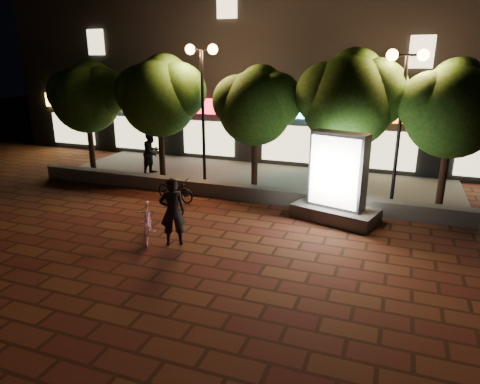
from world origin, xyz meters
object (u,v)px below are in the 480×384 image
at_px(tree_far_right, 455,106).
at_px(pedestrian, 151,152).
at_px(tree_far_left, 88,95).
at_px(street_lamp_left, 202,79).
at_px(ad_kiosk, 337,186).
at_px(scooter_parked, 175,189).
at_px(street_lamp_right, 404,88).
at_px(rider, 173,212).
at_px(tree_mid, 257,103).
at_px(tree_right, 351,96).
at_px(scooter_pink, 147,222).
at_px(tree_left, 160,93).

bearing_deg(tree_far_right, pedestrian, 178.95).
xyz_separation_m(tree_far_left, tree_far_right, (14.00, 0.00, 0.08)).
xyz_separation_m(tree_far_left, pedestrian, (2.79, 0.21, -2.30)).
relative_size(street_lamp_left, ad_kiosk, 1.87).
xyz_separation_m(ad_kiosk, scooter_parked, (-5.52, -0.10, -0.69)).
bearing_deg(street_lamp_right, rider, -134.78).
xyz_separation_m(ad_kiosk, pedestrian, (-8.06, 2.57, -0.11)).
height_order(tree_far_right, street_lamp_left, street_lamp_left).
xyz_separation_m(tree_mid, tree_right, (3.31, 0.00, 0.35)).
bearing_deg(ad_kiosk, street_lamp_right, 52.81).
xyz_separation_m(tree_far_right, rider, (-6.95, -5.70, -2.44)).
bearing_deg(tree_far_left, scooter_parked, -24.76).
bearing_deg(scooter_pink, scooter_parked, 77.38).
distance_m(tree_far_left, scooter_pink, 8.85).
bearing_deg(tree_right, tree_mid, -180.00).
height_order(tree_mid, scooter_parked, tree_mid).
bearing_deg(tree_far_right, tree_right, 180.00).
bearing_deg(pedestrian, tree_far_left, 100.63).
distance_m(tree_far_left, tree_far_right, 14.00).
height_order(tree_far_left, tree_mid, tree_far_left).
bearing_deg(pedestrian, street_lamp_right, -86.35).
bearing_deg(tree_far_left, tree_left, 0.00).
distance_m(ad_kiosk, scooter_pink, 5.72).
distance_m(street_lamp_left, rider, 6.46).
relative_size(street_lamp_right, rider, 2.69).
xyz_separation_m(tree_right, scooter_pink, (-4.59, -5.65, -3.07)).
distance_m(rider, scooter_parked, 3.70).
height_order(tree_far_right, scooter_pink, tree_far_right).
relative_size(tree_mid, scooter_pink, 2.71).
xyz_separation_m(tree_left, street_lamp_left, (1.95, -0.26, 0.58)).
relative_size(tree_right, ad_kiosk, 1.83).
relative_size(tree_far_left, rider, 2.50).
bearing_deg(tree_left, rider, -58.09).
bearing_deg(rider, tree_far_left, -68.25).
bearing_deg(pedestrian, scooter_pink, -143.26).
relative_size(rider, scooter_parked, 1.18).
bearing_deg(street_lamp_right, street_lamp_left, 180.00).
relative_size(tree_right, scooter_parked, 3.22).
bearing_deg(street_lamp_right, pedestrian, 177.22).
relative_size(tree_mid, rider, 2.43).
distance_m(scooter_pink, pedestrian, 6.80).
distance_m(tree_left, pedestrian, 2.56).
bearing_deg(scooter_parked, scooter_pink, -151.56).
bearing_deg(scooter_parked, tree_far_right, -61.08).
relative_size(tree_left, rider, 2.64).
bearing_deg(street_lamp_left, scooter_pink, -81.88).
bearing_deg(tree_mid, pedestrian, 177.50).
height_order(tree_far_left, scooter_parked, tree_far_left).
distance_m(tree_left, street_lamp_left, 2.05).
relative_size(tree_far_left, tree_right, 0.91).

